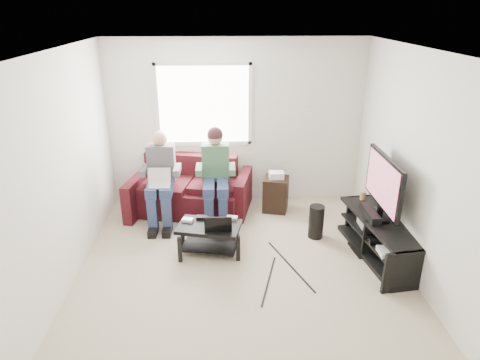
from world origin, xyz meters
The scene contains 26 objects.
floor centered at (0.00, 0.00, 0.00)m, with size 4.50×4.50×0.00m, color #B6A78D.
ceiling centered at (0.00, 0.00, 2.60)m, with size 4.50×4.50×0.00m, color white.
wall_back centered at (0.00, 2.25, 1.30)m, with size 4.50×4.50×0.00m, color silver.
wall_front centered at (0.00, -2.25, 1.30)m, with size 4.50×4.50×0.00m, color silver.
wall_left centered at (-2.00, 0.00, 1.30)m, with size 4.50×4.50×0.00m, color silver.
wall_right centered at (2.00, 0.00, 1.30)m, with size 4.50×4.50×0.00m, color silver.
window centered at (-0.50, 2.23, 1.60)m, with size 1.48×0.04×1.28m.
sofa centered at (-0.73, 1.82, 0.31)m, with size 1.97×1.14×0.84m.
person_left centered at (-1.13, 1.51, 0.74)m, with size 0.40×0.71×1.35m.
person_right centered at (-0.33, 1.52, 0.80)m, with size 0.40×0.71×1.39m.
laptop_silver centered at (-1.13, 1.29, 0.72)m, with size 0.32×0.22×0.24m, color silver, non-canonical shape.
coffee_table centered at (-0.41, 0.57, 0.29)m, with size 0.89×0.66×0.40m.
laptop_black centered at (-0.29, 0.49, 0.52)m, with size 0.34×0.24×0.24m, color black, non-canonical shape.
controller_a centered at (-0.69, 0.69, 0.42)m, with size 0.14×0.09×0.04m, color silver.
controller_b centered at (-0.51, 0.75, 0.42)m, with size 0.14×0.09×0.04m, color black.
controller_c centered at (-0.11, 0.72, 0.42)m, with size 0.14×0.09×0.04m, color gray.
tv_stand centered at (1.77, 0.39, 0.23)m, with size 0.67×1.60×0.51m.
tv centered at (1.77, 0.49, 0.97)m, with size 0.12×1.10×0.81m.
soundbar centered at (1.65, 0.49, 0.56)m, with size 0.12×0.50×0.10m, color black.
drink_cup centered at (1.72, 1.02, 0.57)m, with size 0.08×0.08×0.12m, color #AE7B4A.
console_white centered at (1.77, -0.01, 0.30)m, with size 0.30×0.22×0.06m, color silver.
console_grey centered at (1.77, 0.69, 0.31)m, with size 0.34×0.26×0.08m, color gray.
console_black centered at (1.77, 0.34, 0.31)m, with size 0.38×0.30×0.07m, color black.
subwoofer centered at (1.06, 0.90, 0.24)m, with size 0.21×0.21×0.47m, color black.
keyboard_floor centered at (1.55, 0.51, 0.01)m, with size 0.13×0.40×0.02m, color black.
end_table centered at (0.60, 1.78, 0.29)m, with size 0.37×0.37×0.64m.
Camera 1 is at (-0.22, -4.31, 3.02)m, focal length 32.00 mm.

